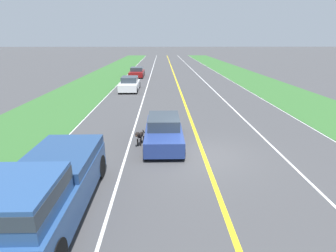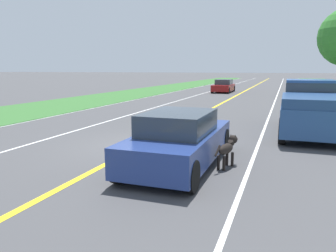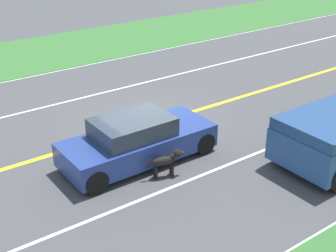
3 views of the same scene
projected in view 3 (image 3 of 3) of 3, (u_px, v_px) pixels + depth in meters
The scene contains 9 objects.
ground_plane at pixel (147, 126), 15.60m from camera, with size 400.00×400.00×0.00m, color #424244.
centre_divider_line at pixel (147, 126), 15.60m from camera, with size 0.18×160.00×0.01m, color yellow.
lane_edge_line_right at pixel (319, 234), 10.50m from camera, with size 0.14×160.00×0.01m, color white.
lane_edge_line_left at pixel (59, 71), 20.71m from camera, with size 0.14×160.00×0.01m, color white.
lane_dash_same_dir at pixel (216, 169), 13.05m from camera, with size 0.10×160.00×0.01m, color white.
lane_dash_oncoming at pixel (97, 94), 18.16m from camera, with size 0.10×160.00×0.01m, color white.
grass_verge_left at pixel (34, 54), 22.89m from camera, with size 6.00×160.00×0.03m, color #33662D.
ego_car at pixel (137, 141), 13.22m from camera, with size 1.80×4.44×1.37m.
dog at pixel (167, 160), 12.54m from camera, with size 0.45×1.13×0.78m.
Camera 3 is at (11.80, -7.70, 6.74)m, focal length 50.00 mm.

